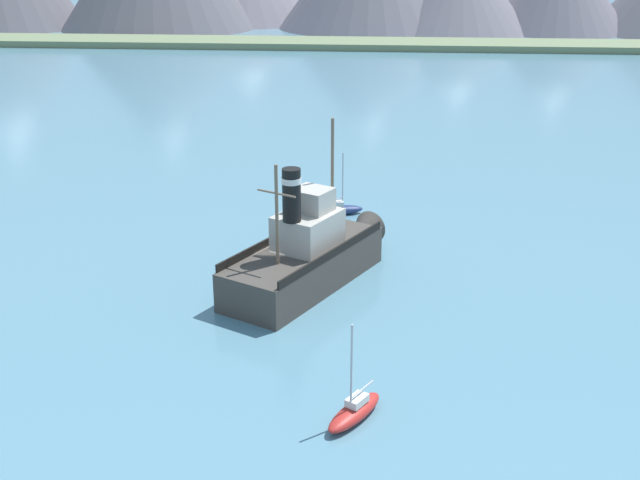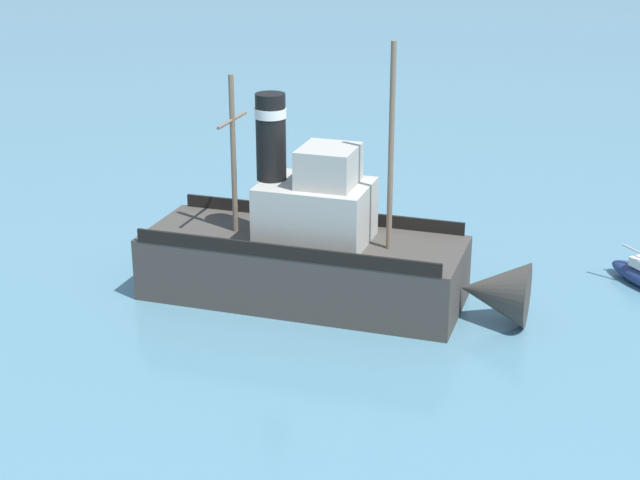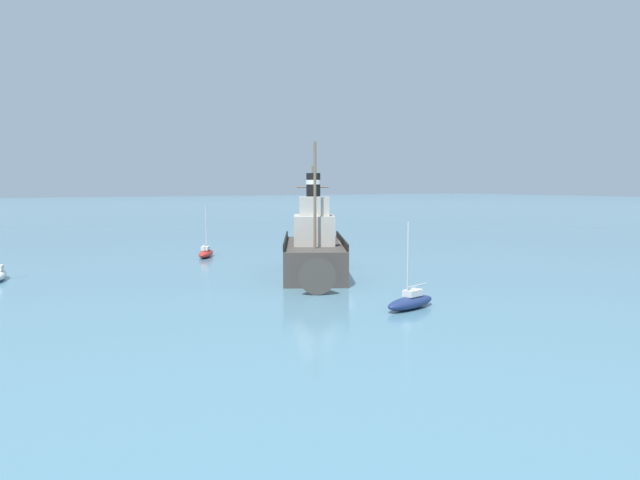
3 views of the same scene
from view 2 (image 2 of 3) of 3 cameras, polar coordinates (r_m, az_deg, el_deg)
ground_plane at (r=39.20m, az=-1.33°, el=-2.23°), size 600.00×600.00×0.00m
old_tugboat at (r=36.59m, az=-0.09°, el=-0.84°), size 9.77×14.29×9.90m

